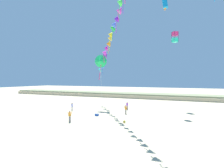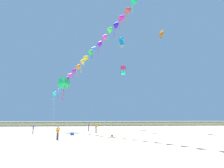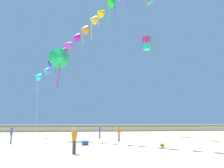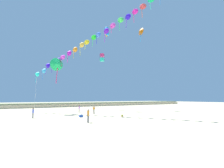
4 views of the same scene
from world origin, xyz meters
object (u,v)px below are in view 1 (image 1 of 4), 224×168
large_kite_low_lead (175,37)px  large_kite_mid_trail (165,3)px  person_near_left (72,106)px  large_kite_high_solo (100,61)px  person_near_right (126,109)px  person_far_left (127,105)px  beach_cooler (97,115)px  beach_ball (124,122)px  person_mid_center (70,115)px

large_kite_low_lead → large_kite_mid_trail: (-1.18, -4.89, 5.52)m
person_near_left → large_kite_high_solo: size_ratio=0.30×
large_kite_low_lead → person_near_right: bearing=-123.9°
person_near_right → large_kite_high_solo: 11.49m
person_near_left → large_kite_mid_trail: large_kite_mid_trail is taller
person_far_left → large_kite_low_lead: size_ratio=0.73×
person_far_left → beach_cooler: bearing=-106.1°
person_near_left → large_kite_high_solo: bearing=44.5°
large_kite_low_lead → beach_cooler: bearing=-127.9°
beach_cooler → beach_ball: size_ratio=1.59×
person_near_left → large_kite_high_solo: (4.05, 3.98, 8.88)m
person_near_right → person_far_left: (-1.48, 4.64, -0.02)m
beach_cooler → large_kite_mid_trail: bearing=43.0°
large_kite_low_lead → beach_cooler: large_kite_low_lead is taller
large_kite_mid_trail → large_kite_high_solo: size_ratio=0.54×
beach_cooler → beach_ball: (6.13, -2.98, -0.03)m
large_kite_mid_trail → beach_cooler: (-9.55, -8.90, -20.16)m
person_near_left → beach_cooler: (6.89, -2.51, -0.69)m
person_far_left → large_kite_mid_trail: large_kite_mid_trail is taller
person_near_right → person_mid_center: bearing=-117.7°
large_kite_low_lead → large_kite_mid_trail: large_kite_mid_trail is taller
person_near_right → beach_ball: (2.28, -6.52, -0.75)m
person_near_right → large_kite_mid_trail: bearing=43.2°
large_kite_high_solo → large_kite_mid_trail: bearing=11.0°
large_kite_mid_trail → beach_cooler: size_ratio=4.82×
person_near_right → beach_ball: bearing=-70.7°
person_near_right → large_kite_low_lead: size_ratio=0.75×
beach_cooler → person_near_left: bearing=160.0°
large_kite_low_lead → person_mid_center: bearing=-121.0°
large_kite_low_lead → beach_cooler: 22.79m
large_kite_high_solo → person_near_right: bearing=-23.8°
person_far_left → person_near_left: bearing=-148.5°
person_far_left → person_mid_center: bearing=-103.9°
person_mid_center → beach_ball: 7.85m
person_far_left → large_kite_high_solo: (-5.21, -1.70, 8.88)m
person_far_left → beach_ball: person_far_left is taller
person_mid_center → beach_cooler: bearing=79.4°
large_kite_high_solo → beach_ball: bearing=-46.5°
large_kite_low_lead → large_kite_mid_trail: bearing=-103.6°
large_kite_low_lead → beach_ball: 22.75m
person_mid_center → beach_cooler: (1.11, 5.92, -0.77)m
person_far_left → large_kite_high_solo: bearing=-162.0°
large_kite_low_lead → large_kite_high_solo: 16.22m
large_kite_mid_trail → beach_cooler: bearing=-137.0°
person_far_left → large_kite_mid_trail: 20.76m
person_near_right → person_mid_center: size_ratio=0.94×
large_kite_mid_trail → beach_ball: large_kite_mid_trail is taller
person_mid_center → person_near_left: bearing=124.5°
large_kite_mid_trail → beach_ball: bearing=-106.0°
person_mid_center → person_far_left: person_mid_center is taller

